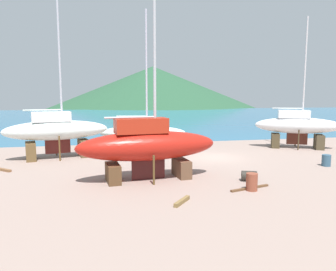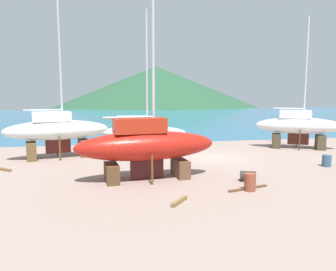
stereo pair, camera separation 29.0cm
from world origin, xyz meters
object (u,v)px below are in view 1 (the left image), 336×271
at_px(sailboat_large_starboard, 297,126).
at_px(sailboat_mid_port, 148,145).
at_px(sailboat_far_slipway, 57,130).
at_px(worker, 110,140).
at_px(barrel_by_slipway, 252,182).
at_px(sailboat_small_center, 142,133).
at_px(barrel_tar_black, 249,176).
at_px(barrel_tipped_right, 326,160).

xyz_separation_m(sailboat_large_starboard, sailboat_mid_port, (-15.06, -8.21, -0.07)).
relative_size(sailboat_far_slipway, worker, 8.37).
bearing_deg(sailboat_mid_port, worker, 94.03).
distance_m(sailboat_far_slipway, sailboat_mid_port, 9.78).
distance_m(sailboat_far_slipway, barrel_by_slipway, 15.60).
relative_size(sailboat_large_starboard, barrel_by_slipway, 13.10).
relative_size(sailboat_small_center, barrel_tar_black, 14.18).
bearing_deg(barrel_by_slipway, barrel_tar_black, 68.13).
relative_size(sailboat_large_starboard, sailboat_mid_port, 0.90).
bearing_deg(barrel_tar_black, sailboat_far_slipway, 141.67).
bearing_deg(barrel_by_slipway, sailboat_mid_port, 146.63).
distance_m(sailboat_mid_port, barrel_by_slipway, 6.12).
relative_size(sailboat_large_starboard, worker, 7.02).
relative_size(sailboat_mid_port, worker, 7.78).
xyz_separation_m(sailboat_mid_port, worker, (-1.94, 10.69, -1.15)).
bearing_deg(sailboat_large_starboard, sailboat_far_slipway, -152.08).
height_order(sailboat_small_center, barrel_by_slipway, sailboat_small_center).
bearing_deg(sailboat_mid_port, sailboat_small_center, 78.65).
bearing_deg(worker, barrel_by_slipway, -63.76).
bearing_deg(sailboat_mid_port, sailboat_far_slipway, 121.78).
xyz_separation_m(worker, barrel_tipped_right, (14.55, -9.69, -0.47)).
distance_m(barrel_tipped_right, barrel_tar_black, 7.42).
relative_size(barrel_tipped_right, barrel_tar_black, 0.94).
height_order(worker, barrel_by_slipway, worker).
bearing_deg(barrel_tar_black, barrel_tipped_right, 19.84).
relative_size(sailboat_mid_port, barrel_tar_black, 15.42).
relative_size(barrel_tipped_right, barrel_by_slipway, 0.88).
height_order(barrel_tipped_right, barrel_tar_black, barrel_tipped_right).
height_order(sailboat_far_slipway, sailboat_large_starboard, sailboat_far_slipway).
distance_m(sailboat_far_slipway, barrel_tipped_right, 19.89).
distance_m(sailboat_large_starboard, barrel_tar_black, 13.66).
distance_m(sailboat_far_slipway, sailboat_large_starboard, 21.09).
relative_size(sailboat_far_slipway, barrel_by_slipway, 15.63).
xyz_separation_m(sailboat_mid_port, barrel_by_slipway, (4.94, -3.25, -1.57)).
distance_m(sailboat_large_starboard, barrel_tipped_right, 7.80).
xyz_separation_m(worker, barrel_tar_black, (7.58, -12.21, -0.58)).
relative_size(sailboat_far_slipway, barrel_tar_black, 16.60).
height_order(sailboat_large_starboard, barrel_by_slipway, sailboat_large_starboard).
xyz_separation_m(sailboat_small_center, barrel_tar_black, (4.79, -11.00, -1.35)).
bearing_deg(barrel_by_slipway, worker, 116.26).
distance_m(sailboat_small_center, barrel_by_slipway, 13.43).
height_order(worker, barrel_tar_black, worker).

